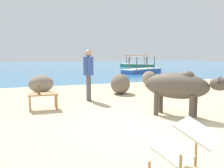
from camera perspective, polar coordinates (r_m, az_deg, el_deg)
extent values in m
cube|color=#CCB78E|center=(5.38, 7.98, -9.56)|extent=(18.00, 14.00, 0.04)
cube|color=teal|center=(26.70, -14.69, 3.63)|extent=(60.00, 36.00, 0.03)
cylinder|color=#4C4238|center=(6.24, 18.53, -4.64)|extent=(0.11, 0.11, 0.57)
cylinder|color=#4C4238|center=(5.94, 17.81, -5.21)|extent=(0.11, 0.11, 0.57)
cylinder|color=#4C4238|center=(6.48, 11.14, -3.96)|extent=(0.11, 0.11, 0.57)
cylinder|color=#4C4238|center=(6.19, 10.09, -4.47)|extent=(0.11, 0.11, 0.57)
ellipsoid|color=#4C4238|center=(6.12, 14.46, -0.38)|extent=(1.42, 1.58, 0.62)
ellipsoid|color=#4C4238|center=(5.90, 23.46, -0.02)|extent=(0.45, 0.48, 0.29)
cone|color=#4C4238|center=(6.03, 23.72, 1.30)|extent=(0.15, 0.15, 0.10)
cone|color=#4C4238|center=(5.75, 23.30, 1.06)|extent=(0.15, 0.15, 0.10)
ellipsoid|color=#4C4238|center=(6.02, 17.01, 1.93)|extent=(0.38, 0.38, 0.21)
cube|color=#A37A4C|center=(6.89, -15.59, -2.26)|extent=(0.77, 0.46, 0.04)
cylinder|color=#A37A4C|center=(7.13, -12.88, -3.67)|extent=(0.05, 0.05, 0.41)
cylinder|color=#A37A4C|center=(6.78, -12.57, -4.22)|extent=(0.05, 0.05, 0.41)
cylinder|color=#A37A4C|center=(7.10, -18.35, -3.90)|extent=(0.05, 0.05, 0.41)
cylinder|color=#A37A4C|center=(6.75, -18.34, -4.47)|extent=(0.05, 0.05, 0.41)
cylinder|color=brown|center=(6.80, -16.48, -1.33)|extent=(0.07, 0.07, 0.22)
cylinder|color=brown|center=(6.78, -16.53, -0.16)|extent=(0.03, 0.03, 0.06)
cylinder|color=yellow|center=(6.78, -16.54, 0.16)|extent=(0.03, 0.03, 0.02)
cylinder|color=#A37A4C|center=(3.40, 8.60, -18.25)|extent=(0.04, 0.04, 0.14)
cylinder|color=#A37A4C|center=(3.83, 12.55, -15.36)|extent=(0.04, 0.04, 0.14)
cylinder|color=#A37A4C|center=(3.20, 15.45, -18.18)|extent=(0.04, 0.04, 0.34)
cylinder|color=#A37A4C|center=(3.65, 18.69, -15.03)|extent=(0.04, 0.04, 0.34)
cube|color=silver|center=(3.46, 13.93, -14.83)|extent=(0.67, 0.64, 0.21)
cube|color=silver|center=(3.25, 19.23, -10.40)|extent=(0.69, 0.67, 0.23)
cylinder|color=#4C4C51|center=(7.86, -5.34, -0.98)|extent=(0.14, 0.14, 0.82)
cylinder|color=#4C4C51|center=(8.04, -5.43, -0.80)|extent=(0.14, 0.14, 0.82)
cylinder|color=#334C99|center=(7.88, -5.44, 4.16)|extent=(0.32, 0.32, 0.58)
cylinder|color=#334C99|center=(7.67, -5.34, 4.29)|extent=(0.09, 0.09, 0.52)
cylinder|color=#334C99|center=(8.09, -5.55, 4.44)|extent=(0.09, 0.09, 0.52)
sphere|color=tan|center=(7.87, -5.48, 7.07)|extent=(0.22, 0.22, 0.22)
ellipsoid|color=gray|center=(11.59, 8.55, 1.28)|extent=(1.00, 1.10, 0.69)
ellipsoid|color=#6B5B4C|center=(9.27, 1.93, 0.05)|extent=(0.98, 1.15, 0.74)
ellipsoid|color=gray|center=(9.95, -15.98, 0.05)|extent=(1.25, 1.19, 0.67)
cube|color=#3866B7|center=(19.33, 6.87, 2.99)|extent=(3.73, 2.51, 0.28)
cube|color=white|center=(19.31, 6.87, 3.46)|extent=(3.82, 2.59, 0.04)
cylinder|color=brown|center=(18.21, 5.72, 4.68)|extent=(0.06, 0.06, 0.95)
cylinder|color=brown|center=(18.71, 3.90, 4.77)|extent=(0.06, 0.06, 0.95)
cylinder|color=brown|center=(19.92, 9.71, 4.83)|extent=(0.06, 0.06, 0.95)
cylinder|color=brown|center=(20.38, 7.94, 4.92)|extent=(0.06, 0.06, 0.95)
cube|color=silver|center=(19.28, 6.92, 6.31)|extent=(2.68, 1.90, 0.06)
cube|color=#338E66|center=(27.53, 5.69, 4.25)|extent=(3.07, 3.52, 0.28)
cube|color=white|center=(27.52, 5.70, 4.59)|extent=(3.16, 3.61, 0.04)
cylinder|color=brown|center=(27.39, 8.10, 5.49)|extent=(0.06, 0.06, 0.95)
cylinder|color=brown|center=(26.69, 7.41, 5.46)|extent=(0.06, 0.06, 0.95)
cylinder|color=brown|center=(28.35, 4.10, 5.60)|extent=(0.06, 0.06, 0.95)
cylinder|color=brown|center=(27.67, 3.34, 5.57)|extent=(0.06, 0.06, 0.95)
cube|color=orange|center=(27.50, 5.72, 6.58)|extent=(2.28, 2.57, 0.06)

